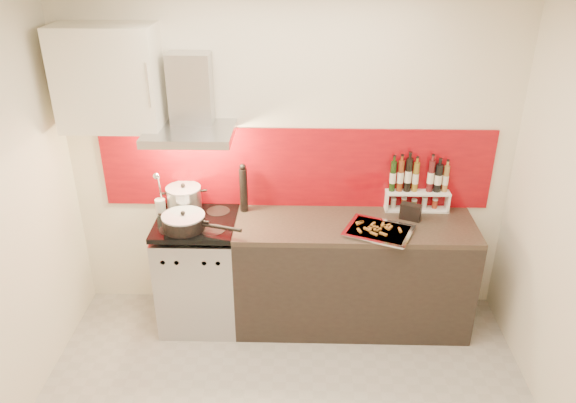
{
  "coord_description": "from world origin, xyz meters",
  "views": [
    {
      "loc": [
        0.09,
        -2.59,
        2.92
      ],
      "look_at": [
        0.0,
        0.95,
        1.15
      ],
      "focal_mm": 35.0,
      "sensor_mm": 36.0,
      "label": 1
    }
  ],
  "objects_px": {
    "range_stove": "(200,273)",
    "counter": "(352,274)",
    "pepper_mill": "(243,188)",
    "baking_tray": "(379,231)",
    "stock_pot": "(184,199)",
    "saute_pan": "(184,222)"
  },
  "relations": [
    {
      "from": "counter",
      "to": "pepper_mill",
      "type": "height_order",
      "value": "pepper_mill"
    },
    {
      "from": "saute_pan",
      "to": "baking_tray",
      "type": "relative_size",
      "value": 1.05
    },
    {
      "from": "range_stove",
      "to": "stock_pot",
      "type": "height_order",
      "value": "stock_pot"
    },
    {
      "from": "stock_pot",
      "to": "pepper_mill",
      "type": "distance_m",
      "value": 0.47
    },
    {
      "from": "range_stove",
      "to": "pepper_mill",
      "type": "xyz_separation_m",
      "value": [
        0.35,
        0.19,
        0.65
      ]
    },
    {
      "from": "pepper_mill",
      "to": "baking_tray",
      "type": "xyz_separation_m",
      "value": [
        1.01,
        -0.32,
        -0.18
      ]
    },
    {
      "from": "range_stove",
      "to": "baking_tray",
      "type": "height_order",
      "value": "baking_tray"
    },
    {
      "from": "range_stove",
      "to": "counter",
      "type": "xyz_separation_m",
      "value": [
        1.2,
        0.0,
        0.01
      ]
    },
    {
      "from": "counter",
      "to": "pepper_mill",
      "type": "xyz_separation_m",
      "value": [
        -0.85,
        0.18,
        0.64
      ]
    },
    {
      "from": "counter",
      "to": "range_stove",
      "type": "bearing_deg",
      "value": -179.77
    },
    {
      "from": "counter",
      "to": "baking_tray",
      "type": "xyz_separation_m",
      "value": [
        0.16,
        -0.14,
        0.47
      ]
    },
    {
      "from": "range_stove",
      "to": "counter",
      "type": "relative_size",
      "value": 0.51
    },
    {
      "from": "saute_pan",
      "to": "counter",
      "type": "bearing_deg",
      "value": 5.9
    },
    {
      "from": "range_stove",
      "to": "counter",
      "type": "distance_m",
      "value": 1.2
    },
    {
      "from": "range_stove",
      "to": "pepper_mill",
      "type": "distance_m",
      "value": 0.76
    },
    {
      "from": "pepper_mill",
      "to": "baking_tray",
      "type": "bearing_deg",
      "value": -17.63
    },
    {
      "from": "counter",
      "to": "baking_tray",
      "type": "relative_size",
      "value": 3.19
    },
    {
      "from": "saute_pan",
      "to": "pepper_mill",
      "type": "relative_size",
      "value": 1.51
    },
    {
      "from": "range_stove",
      "to": "baking_tray",
      "type": "xyz_separation_m",
      "value": [
        1.36,
        -0.13,
        0.47
      ]
    },
    {
      "from": "range_stove",
      "to": "counter",
      "type": "bearing_deg",
      "value": 0.23
    },
    {
      "from": "range_stove",
      "to": "stock_pot",
      "type": "xyz_separation_m",
      "value": [
        -0.11,
        0.16,
        0.57
      ]
    },
    {
      "from": "pepper_mill",
      "to": "baking_tray",
      "type": "relative_size",
      "value": 0.7
    }
  ]
}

